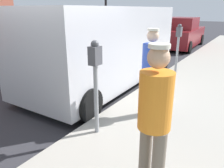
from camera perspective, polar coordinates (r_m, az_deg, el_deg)
ground_plane at (r=4.96m, az=-13.25°, el=-6.62°), size 80.00×80.00×0.00m
parking_meter_near at (r=3.35m, az=-4.32°, el=3.02°), size 0.14×0.18×1.52m
parking_meter_far at (r=7.12m, az=16.85°, el=10.77°), size 0.14×0.18×1.52m
pedestrian_in_blue at (r=4.06m, az=10.12°, el=4.12°), size 0.34×0.34×1.63m
pedestrian_in_orange at (r=2.27m, az=11.01°, el=-7.69°), size 0.34×0.34×1.65m
parked_van at (r=6.19m, az=-1.60°, el=10.19°), size 2.19×5.23×2.15m
parked_sedan_ahead at (r=13.28m, az=17.36°, el=12.31°), size 2.07×4.46×1.65m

